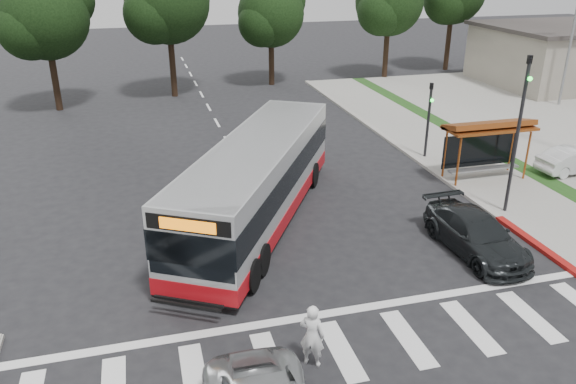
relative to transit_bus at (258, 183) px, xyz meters
name	(u,v)px	position (x,y,z in m)	size (l,w,h in m)	color
ground	(292,261)	(0.46, -3.46, -1.67)	(140.00, 140.00, 0.00)	black
sidewalk_east	(453,158)	(11.46, 4.54, -1.61)	(4.00, 40.00, 0.12)	gray
curb_east	(419,161)	(9.46, 4.54, -1.59)	(0.30, 40.00, 0.15)	#9E9991
curb_east_red	(549,253)	(9.46, -5.46, -1.59)	(0.32, 6.00, 0.15)	maroon
commercial_building	(575,56)	(30.46, 18.54, 0.53)	(14.00, 10.00, 4.40)	gray
crosswalk_ladder	(341,350)	(0.46, -8.46, -1.66)	(18.00, 2.60, 0.01)	silver
bus_shelter	(488,132)	(11.26, 1.65, 0.68)	(4.20, 1.60, 2.86)	brown
traffic_signal_ne_tall	(519,123)	(10.06, -1.97, 2.21)	(0.18, 0.37, 6.50)	black
traffic_signal_ne_short	(429,113)	(10.06, 5.03, 0.81)	(0.18, 0.37, 4.00)	black
lot_light_mid	(575,19)	(24.46, 12.54, 4.24)	(1.90, 0.35, 9.01)	gray
tree_ne_a	(390,0)	(16.53, 24.61, 4.72)	(6.16, 5.74, 9.30)	black
tree_north_b	(272,12)	(6.53, 24.60, 3.99)	(5.72, 5.33, 8.43)	black
tree_north_c	(46,15)	(-9.47, 20.61, 4.62)	(6.16, 5.74, 9.30)	black
transit_bus	(258,183)	(0.00, 0.00, 0.00)	(2.80, 12.93, 3.34)	#AEB1B3
pedestrian	(312,336)	(-0.49, -8.76, -0.76)	(0.66, 0.43, 1.82)	white
dark_sedan	(476,234)	(7.00, -4.51, -0.96)	(1.99, 4.90, 1.42)	black
parked_car_1	(575,160)	(15.96, 1.08, -0.95)	(1.32, 3.78, 1.24)	silver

